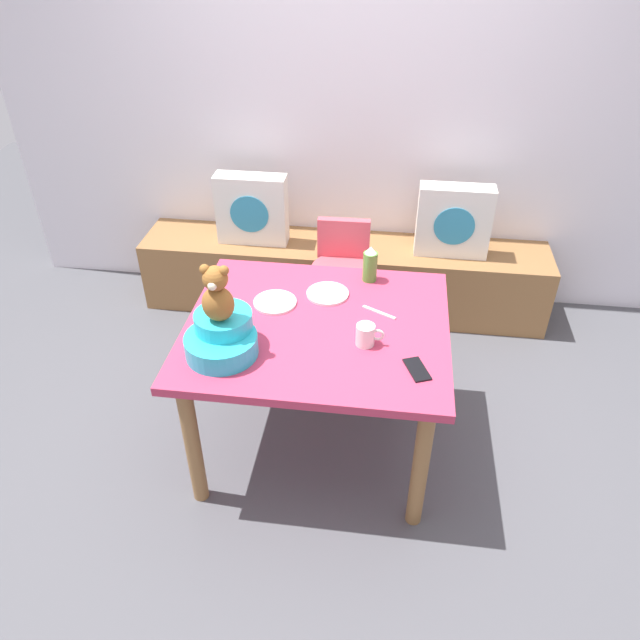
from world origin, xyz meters
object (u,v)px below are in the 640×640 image
Objects in this scene: coffee_mug at (366,335)px; dinner_plate_near at (328,294)px; dinner_plate_far at (275,302)px; teddy_bear at (217,295)px; ketchup_bottle at (370,264)px; highchair at (341,272)px; pillow_floral_left at (252,209)px; pillow_floral_right at (454,221)px; infant_seat_teal at (222,337)px; cell_phone at (417,369)px; dining_table at (317,342)px.

dinner_plate_near is (-0.20, 0.36, -0.04)m from coffee_mug.
dinner_plate_far is (-0.44, 0.25, -0.04)m from coffee_mug.
teddy_bear is 0.48m from dinner_plate_far.
teddy_bear is 0.87m from ketchup_bottle.
dinner_plate_near is (-0.01, -0.58, 0.22)m from highchair.
highchair is (0.61, -0.42, -0.16)m from pillow_floral_left.
infant_seat_teal is (-1.02, -1.47, 0.13)m from pillow_floral_right.
cell_phone is at bearing -1.48° from teddy_bear.
highchair is 1.16m from infant_seat_teal.
pillow_floral_left is 1.24m from pillow_floral_right.
teddy_bear is 0.67m from dinner_plate_near.
pillow_floral_right is 1.80m from infant_seat_teal.
coffee_mug is (0.58, 0.12, -0.02)m from infant_seat_teal.
infant_seat_teal is at bearing -111.16° from dinner_plate_far.
dinner_plate_far is (-0.42, -0.26, -0.08)m from ketchup_bottle.
pillow_floral_left is 2.38× the size of ketchup_bottle.
highchair reaches higher than dinner_plate_near.
cell_phone is (0.22, -0.14, -0.04)m from coffee_mug.
dinner_plate_far is at bearing 68.86° from teddy_bear.
teddy_bear is 1.74× the size of cell_phone.
ketchup_bottle is at bearing 48.51° from teddy_bear.
dinner_plate_far is at bearing -71.66° from pillow_floral_left.
pillow_floral_left is at bearing 108.34° from dinner_plate_far.
dinner_plate_near reaches higher than cell_phone.
dinner_plate_near is 1.00× the size of dinner_plate_far.
infant_seat_teal is at bearing -124.79° from pillow_floral_right.
dinner_plate_near is 0.65m from cell_phone.
dinner_plate_near and dinner_plate_far have the same top height.
pillow_floral_left is 1.16m from dinner_plate_far.
infant_seat_teal is 0.41m from dinner_plate_far.
dinner_plate_far is at bearing -109.66° from highchair.
ketchup_bottle is (0.78, -0.83, 0.15)m from pillow_floral_left.
pillow_floral_right reaches higher than dinner_plate_near.
highchair is 1.17m from cell_phone.
pillow_floral_left is 3.67× the size of coffee_mug.
dinner_plate_far is at bearing -128.65° from pillow_floral_right.
pillow_floral_right is at bearing 61.24° from ketchup_bottle.
pillow_floral_left reaches higher than cell_phone.
pillow_floral_right is at bearing 55.21° from infant_seat_teal.
pillow_floral_left is at bearing 180.00° from pillow_floral_right.
coffee_mug is at bearing 11.82° from infant_seat_teal.
pillow_floral_left is at bearing 101.95° from cell_phone.
teddy_bear is at bearing -110.19° from highchair.
cell_phone is (0.42, -0.50, -0.00)m from dinner_plate_near.
infant_seat_teal is 0.61m from dinner_plate_near.
cell_phone is at bearing -1.52° from infant_seat_teal.
pillow_floral_right is 0.96m from ketchup_bottle.
teddy_bear reaches higher than ketchup_bottle.
dining_table is 0.49m from ketchup_bottle.
highchair is (-0.63, -0.42, -0.16)m from pillow_floral_right.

